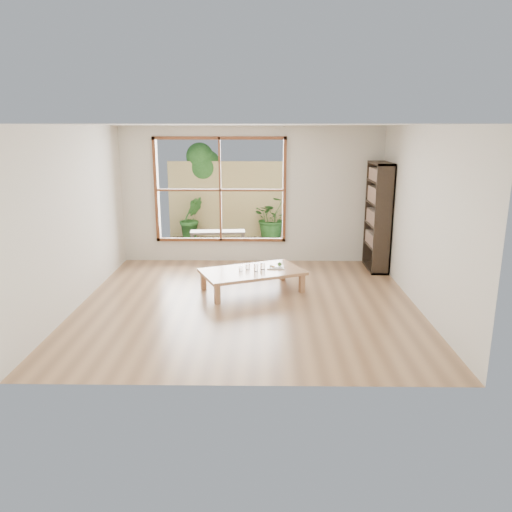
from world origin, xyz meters
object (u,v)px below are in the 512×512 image
(food_tray, at_px, (276,267))
(garden_bench, at_px, (218,234))
(low_table, at_px, (252,273))
(bookshelf, at_px, (378,217))

(food_tray, xyz_separation_m, garden_bench, (-1.20, 2.70, -0.03))
(low_table, relative_size, bookshelf, 0.91)
(low_table, distance_m, food_tray, 0.42)
(bookshelf, height_order, food_tray, bookshelf)
(bookshelf, bearing_deg, low_table, -149.32)
(garden_bench, bearing_deg, food_tray, -70.76)
(low_table, relative_size, garden_bench, 1.51)
(low_table, bearing_deg, garden_bench, 82.65)
(low_table, xyz_separation_m, bookshelf, (2.27, 1.35, 0.68))
(low_table, xyz_separation_m, food_tray, (0.39, 0.16, 0.06))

